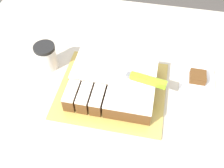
# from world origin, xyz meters

# --- Properties ---
(countertop) EXTENTS (1.40, 1.10, 0.94)m
(countertop) POSITION_xyz_m (0.00, 0.00, 0.47)
(countertop) COLOR beige
(countertop) RESTS_ON ground_plane
(cake_board) EXTENTS (0.38, 0.33, 0.01)m
(cake_board) POSITION_xyz_m (-0.04, -0.03, 0.95)
(cake_board) COLOR gold
(cake_board) RESTS_ON countertop
(cake) EXTENTS (0.30, 0.25, 0.06)m
(cake) POSITION_xyz_m (-0.04, -0.03, 0.98)
(cake) COLOR brown
(cake) RESTS_ON cake_board
(knife) EXTENTS (0.29, 0.07, 0.02)m
(knife) POSITION_xyz_m (0.06, -0.02, 1.02)
(knife) COLOR silver
(knife) RESTS_ON cake
(coffee_cup) EXTENTS (0.08, 0.08, 0.10)m
(coffee_cup) POSITION_xyz_m (-0.31, 0.04, 1.00)
(coffee_cup) COLOR white
(coffee_cup) RESTS_ON countertop
(paper_napkin) EXTENTS (0.13, 0.13, 0.01)m
(paper_napkin) POSITION_xyz_m (0.26, 0.08, 0.95)
(paper_napkin) COLOR white
(paper_napkin) RESTS_ON countertop
(brownie) EXTENTS (0.06, 0.06, 0.03)m
(brownie) POSITION_xyz_m (0.26, 0.08, 0.96)
(brownie) COLOR brown
(brownie) RESTS_ON paper_napkin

